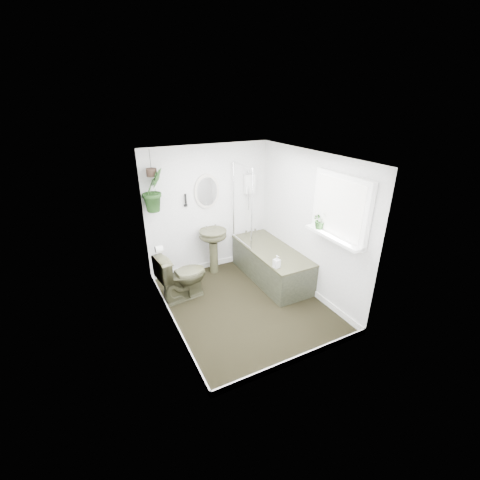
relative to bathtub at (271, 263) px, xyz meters
name	(u,v)px	position (x,y,z in m)	size (l,w,h in m)	color
floor	(244,304)	(-0.80, -0.50, -0.30)	(2.30, 2.80, 0.02)	black
ceiling	(245,156)	(-0.80, -0.50, 2.02)	(2.30, 2.80, 0.02)	white
wall_back	(208,210)	(-0.80, 0.91, 0.86)	(2.30, 0.02, 2.30)	white
wall_front	(305,284)	(-0.80, -1.91, 0.86)	(2.30, 0.02, 2.30)	white
wall_left	(166,254)	(-1.96, -0.50, 0.86)	(0.02, 2.80, 2.30)	white
wall_right	(309,224)	(0.36, -0.50, 0.86)	(0.02, 2.80, 2.30)	white
skirting	(244,301)	(-0.80, -0.50, -0.24)	(2.30, 2.80, 0.10)	white
bathtub	(271,263)	(0.00, 0.00, 0.00)	(0.72, 1.72, 0.58)	#3F3F29
bath_screen	(242,206)	(-0.33, 0.49, 0.99)	(0.04, 0.72, 1.40)	silver
shower_box	(249,184)	(0.00, 0.84, 1.26)	(0.20, 0.10, 0.35)	white
oval_mirror	(207,191)	(-0.83, 0.87, 1.21)	(0.46, 0.03, 0.62)	beige
wall_sconce	(186,200)	(-1.23, 0.86, 1.11)	(0.04, 0.04, 0.22)	black
toilet_roll_holder	(159,249)	(-1.90, 0.20, 0.61)	(0.11, 0.11, 0.11)	white
window_recess	(341,207)	(0.29, -1.20, 1.36)	(0.08, 1.00, 0.90)	white
window_sill	(333,237)	(0.22, -1.20, 0.94)	(0.18, 1.00, 0.04)	white
window_blinds	(338,208)	(0.24, -1.20, 1.36)	(0.01, 0.86, 0.76)	white
toilet	(182,276)	(-1.60, 0.11, 0.11)	(0.45, 0.79, 0.81)	#3F3F29
pedestal_sink	(214,251)	(-0.83, 0.67, 0.13)	(0.49, 0.42, 0.84)	#3F3F29
sill_plant	(321,220)	(0.23, -0.90, 1.09)	(0.23, 0.20, 0.26)	black
hanging_plant	(154,190)	(-1.77, 0.75, 1.38)	(0.38, 0.30, 0.68)	black
soap_bottle	(277,262)	(-0.29, -0.60, 0.39)	(0.09, 0.09, 0.20)	#332625
hanging_pot	(152,172)	(-1.77, 0.75, 1.66)	(0.16, 0.16, 0.12)	#2F2119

